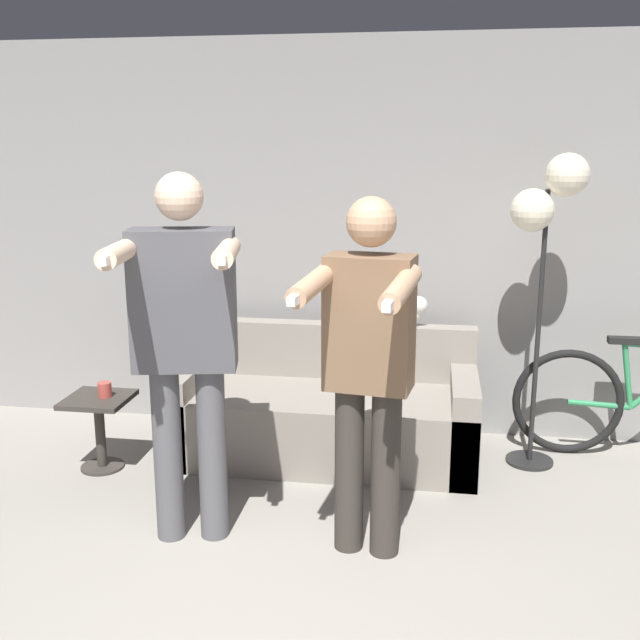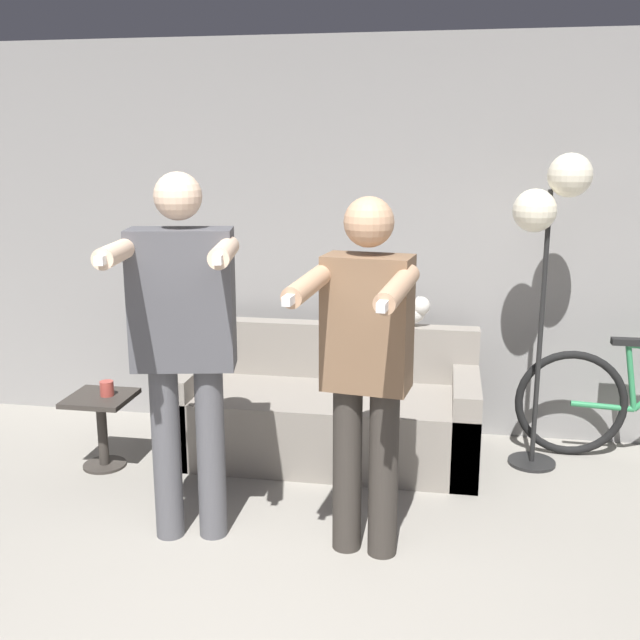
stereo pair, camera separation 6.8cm
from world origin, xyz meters
TOP-DOWN VIEW (x-y plane):
  - wall_back at (0.00, 3.00)m, footprint 10.00×0.05m
  - couch at (-0.02, 2.46)m, footprint 1.87×0.80m
  - person_left at (-0.53, 1.34)m, footprint 0.64×0.75m
  - person_right at (0.34, 1.34)m, footprint 0.53×0.72m
  - cat at (0.41, 2.76)m, footprint 0.49×0.14m
  - floor_lamp at (1.26, 2.53)m, footprint 0.43×0.29m
  - side_table at (-1.33, 2.05)m, footprint 0.37×0.37m
  - cup at (-1.29, 2.06)m, footprint 0.08×0.08m

SIDE VIEW (x-z plane):
  - couch at x=-0.02m, z-range -0.13..0.66m
  - side_table at x=-1.33m, z-range 0.09..0.55m
  - cup at x=-1.29m, z-range 0.45..0.54m
  - cat at x=0.41m, z-range 0.78..0.97m
  - person_right at x=0.34m, z-range 0.13..1.84m
  - person_left at x=-0.53m, z-range 0.16..1.96m
  - wall_back at x=0.00m, z-range 0.00..2.60m
  - floor_lamp at x=1.26m, z-range 0.60..2.48m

